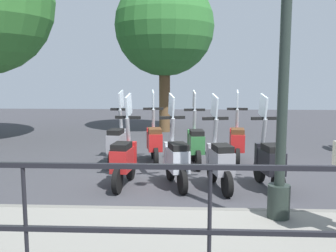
{
  "coord_description": "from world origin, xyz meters",
  "views": [
    {
      "loc": [
        -6.75,
        0.18,
        1.83
      ],
      "look_at": [
        0.2,
        0.5,
        0.9
      ],
      "focal_mm": 40.0,
      "sensor_mm": 36.0,
      "label": 1
    }
  ],
  "objects_px": {
    "lamp_post_near": "(284,72)",
    "scooter_near_2": "(176,158)",
    "scooter_far_3": "(118,142)",
    "scooter_far_2": "(154,140)",
    "scooter_far_0": "(237,141)",
    "scooter_far_1": "(196,143)",
    "scooter_near_0": "(269,160)",
    "scooter_near_1": "(220,160)",
    "scooter_near_3": "(124,158)",
    "tree_distant": "(164,27)"
  },
  "relations": [
    {
      "from": "scooter_near_2",
      "to": "scooter_far_3",
      "type": "xyz_separation_m",
      "value": [
        1.54,
        1.25,
        0.0
      ]
    },
    {
      "from": "scooter_far_1",
      "to": "scooter_far_0",
      "type": "bearing_deg",
      "value": -80.08
    },
    {
      "from": "lamp_post_near",
      "to": "scooter_near_1",
      "type": "height_order",
      "value": "lamp_post_near"
    },
    {
      "from": "scooter_near_2",
      "to": "scooter_far_0",
      "type": "distance_m",
      "value": 2.13
    },
    {
      "from": "scooter_far_1",
      "to": "scooter_far_3",
      "type": "distance_m",
      "value": 1.62
    },
    {
      "from": "scooter_near_3",
      "to": "scooter_far_3",
      "type": "height_order",
      "value": "same"
    },
    {
      "from": "scooter_far_0",
      "to": "scooter_far_2",
      "type": "height_order",
      "value": "same"
    },
    {
      "from": "lamp_post_near",
      "to": "scooter_near_2",
      "type": "bearing_deg",
      "value": 36.74
    },
    {
      "from": "scooter_near_0",
      "to": "scooter_far_1",
      "type": "xyz_separation_m",
      "value": [
        1.56,
        1.14,
        0.0
      ]
    },
    {
      "from": "scooter_near_1",
      "to": "scooter_far_0",
      "type": "relative_size",
      "value": 1.0
    },
    {
      "from": "lamp_post_near",
      "to": "scooter_far_3",
      "type": "distance_m",
      "value": 4.33
    },
    {
      "from": "scooter_far_2",
      "to": "scooter_far_1",
      "type": "bearing_deg",
      "value": -113.36
    },
    {
      "from": "scooter_far_0",
      "to": "scooter_far_3",
      "type": "distance_m",
      "value": 2.49
    },
    {
      "from": "scooter_far_1",
      "to": "scooter_near_3",
      "type": "bearing_deg",
      "value": 135.61
    },
    {
      "from": "tree_distant",
      "to": "scooter_far_3",
      "type": "bearing_deg",
      "value": 171.45
    },
    {
      "from": "scooter_near_3",
      "to": "scooter_far_0",
      "type": "bearing_deg",
      "value": -43.83
    },
    {
      "from": "scooter_far_2",
      "to": "scooter_far_3",
      "type": "relative_size",
      "value": 1.0
    },
    {
      "from": "scooter_near_3",
      "to": "scooter_far_2",
      "type": "xyz_separation_m",
      "value": [
        1.73,
        -0.36,
        0.0
      ]
    },
    {
      "from": "scooter_far_3",
      "to": "scooter_far_1",
      "type": "bearing_deg",
      "value": -86.19
    },
    {
      "from": "lamp_post_near",
      "to": "scooter_far_3",
      "type": "xyz_separation_m",
      "value": [
        3.23,
        2.51,
        -1.39
      ]
    },
    {
      "from": "scooter_far_0",
      "to": "tree_distant",
      "type": "bearing_deg",
      "value": 26.83
    },
    {
      "from": "scooter_near_2",
      "to": "scooter_far_2",
      "type": "relative_size",
      "value": 1.0
    },
    {
      "from": "scooter_near_0",
      "to": "scooter_near_1",
      "type": "bearing_deg",
      "value": 84.46
    },
    {
      "from": "scooter_near_0",
      "to": "scooter_near_2",
      "type": "bearing_deg",
      "value": 78.92
    },
    {
      "from": "scooter_near_0",
      "to": "scooter_near_3",
      "type": "distance_m",
      "value": 2.37
    },
    {
      "from": "scooter_far_0",
      "to": "scooter_near_0",
      "type": "bearing_deg",
      "value": -166.09
    },
    {
      "from": "tree_distant",
      "to": "scooter_far_0",
      "type": "relative_size",
      "value": 3.27
    },
    {
      "from": "lamp_post_near",
      "to": "scooter_far_3",
      "type": "height_order",
      "value": "lamp_post_near"
    },
    {
      "from": "scooter_far_1",
      "to": "scooter_far_3",
      "type": "bearing_deg",
      "value": 83.4
    },
    {
      "from": "scooter_near_1",
      "to": "scooter_near_2",
      "type": "distance_m",
      "value": 0.71
    },
    {
      "from": "scooter_near_1",
      "to": "scooter_far_2",
      "type": "relative_size",
      "value": 1.0
    },
    {
      "from": "scooter_near_1",
      "to": "scooter_far_1",
      "type": "distance_m",
      "value": 1.64
    },
    {
      "from": "tree_distant",
      "to": "scooter_far_2",
      "type": "bearing_deg",
      "value": -179.55
    },
    {
      "from": "lamp_post_near",
      "to": "scooter_near_0",
      "type": "distance_m",
      "value": 2.16
    },
    {
      "from": "scooter_far_1",
      "to": "scooter_far_2",
      "type": "height_order",
      "value": "same"
    },
    {
      "from": "lamp_post_near",
      "to": "scooter_near_2",
      "type": "distance_m",
      "value": 2.53
    },
    {
      "from": "scooter_near_2",
      "to": "scooter_near_3",
      "type": "height_order",
      "value": "same"
    },
    {
      "from": "scooter_near_2",
      "to": "scooter_near_3",
      "type": "xyz_separation_m",
      "value": [
        -0.01,
        0.86,
        0.0
      ]
    },
    {
      "from": "scooter_near_3",
      "to": "scooter_far_2",
      "type": "distance_m",
      "value": 1.77
    },
    {
      "from": "scooter_near_1",
      "to": "scooter_near_2",
      "type": "bearing_deg",
      "value": 69.65
    },
    {
      "from": "scooter_far_0",
      "to": "scooter_far_1",
      "type": "xyz_separation_m",
      "value": [
        -0.24,
        0.87,
        0.0
      ]
    },
    {
      "from": "tree_distant",
      "to": "scooter_far_0",
      "type": "height_order",
      "value": "tree_distant"
    },
    {
      "from": "lamp_post_near",
      "to": "tree_distant",
      "type": "relative_size",
      "value": 0.78
    },
    {
      "from": "scooter_far_2",
      "to": "scooter_far_3",
      "type": "height_order",
      "value": "same"
    },
    {
      "from": "lamp_post_near",
      "to": "scooter_far_1",
      "type": "relative_size",
      "value": 2.55
    },
    {
      "from": "scooter_far_1",
      "to": "scooter_near_2",
      "type": "bearing_deg",
      "value": 161.0
    },
    {
      "from": "scooter_near_1",
      "to": "scooter_far_2",
      "type": "distance_m",
      "value": 2.19
    },
    {
      "from": "lamp_post_near",
      "to": "scooter_far_2",
      "type": "distance_m",
      "value": 4.09
    },
    {
      "from": "scooter_near_3",
      "to": "scooter_far_1",
      "type": "xyz_separation_m",
      "value": [
        1.51,
        -1.23,
        0.0
      ]
    },
    {
      "from": "tree_distant",
      "to": "lamp_post_near",
      "type": "bearing_deg",
      "value": -167.24
    }
  ]
}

